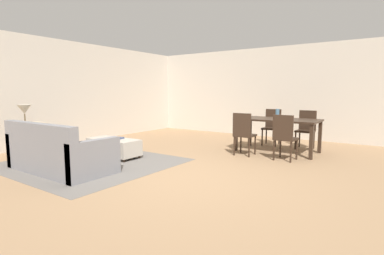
% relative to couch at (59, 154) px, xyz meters
% --- Properties ---
extents(ground_plane, '(10.80, 10.80, 0.00)m').
position_rel_couch_xyz_m(ground_plane, '(2.02, 1.00, -0.29)').
color(ground_plane, '#9E7A56').
extents(wall_back, '(9.00, 0.12, 2.70)m').
position_rel_couch_xyz_m(wall_back, '(2.02, 6.00, 1.06)').
color(wall_back, beige).
rests_on(wall_back, ground_plane).
extents(wall_left, '(0.12, 11.00, 2.70)m').
position_rel_couch_xyz_m(wall_left, '(-2.48, 1.50, 1.06)').
color(wall_left, beige).
rests_on(wall_left, ground_plane).
extents(area_rug, '(3.00, 2.80, 0.01)m').
position_rel_couch_xyz_m(area_rug, '(-0.03, 0.67, -0.29)').
color(area_rug, slate).
rests_on(area_rug, ground_plane).
extents(couch, '(1.96, 0.94, 0.86)m').
position_rel_couch_xyz_m(couch, '(0.00, 0.00, 0.00)').
color(couch, gray).
rests_on(couch, ground_plane).
extents(ottoman_table, '(1.16, 0.52, 0.39)m').
position_rel_couch_xyz_m(ottoman_table, '(-0.07, 1.28, -0.07)').
color(ottoman_table, '#B7AD9E').
rests_on(ottoman_table, ground_plane).
extents(side_table, '(0.40, 0.40, 0.59)m').
position_rel_couch_xyz_m(side_table, '(-1.28, 0.09, 0.17)').
color(side_table, olive).
rests_on(side_table, ground_plane).
extents(table_lamp, '(0.26, 0.26, 0.53)m').
position_rel_couch_xyz_m(table_lamp, '(-1.28, 0.09, 0.71)').
color(table_lamp, brown).
rests_on(table_lamp, side_table).
extents(dining_table, '(1.80, 0.91, 0.76)m').
position_rel_couch_xyz_m(dining_table, '(2.55, 3.79, 0.38)').
color(dining_table, '#332319').
rests_on(dining_table, ground_plane).
extents(dining_chair_near_left, '(0.41, 0.41, 0.92)m').
position_rel_couch_xyz_m(dining_chair_near_left, '(2.10, 2.96, 0.23)').
color(dining_chair_near_left, '#332319').
rests_on(dining_chair_near_left, ground_plane).
extents(dining_chair_near_right, '(0.42, 0.42, 0.92)m').
position_rel_couch_xyz_m(dining_chair_near_right, '(2.97, 2.98, 0.23)').
color(dining_chair_near_right, '#332319').
rests_on(dining_chair_near_right, ground_plane).
extents(dining_chair_far_left, '(0.42, 0.42, 0.92)m').
position_rel_couch_xyz_m(dining_chair_far_left, '(2.13, 4.63, 0.23)').
color(dining_chair_far_left, '#332319').
rests_on(dining_chair_far_left, ground_plane).
extents(dining_chair_far_right, '(0.40, 0.40, 0.92)m').
position_rel_couch_xyz_m(dining_chair_far_right, '(2.99, 4.58, 0.23)').
color(dining_chair_far_right, '#332319').
rests_on(dining_chair_far_right, ground_plane).
extents(vase_centerpiece, '(0.09, 0.09, 0.22)m').
position_rel_couch_xyz_m(vase_centerpiece, '(2.54, 3.79, 0.58)').
color(vase_centerpiece, slate).
rests_on(vase_centerpiece, dining_table).
extents(book_on_ottoman, '(0.29, 0.24, 0.03)m').
position_rel_couch_xyz_m(book_on_ottoman, '(-0.03, 1.32, 0.11)').
color(book_on_ottoman, '#3F4C72').
rests_on(book_on_ottoman, ottoman_table).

